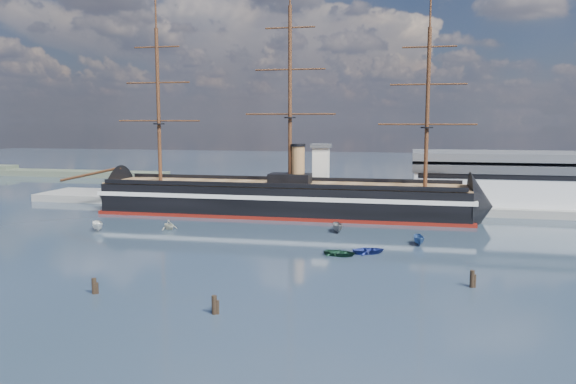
# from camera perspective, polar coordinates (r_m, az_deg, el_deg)

# --- Properties ---
(ground) EXTENTS (600.00, 600.00, 0.00)m
(ground) POSITION_cam_1_polar(r_m,az_deg,el_deg) (117.89, -0.67, -4.01)
(ground) COLOR #20303A
(ground) RESTS_ON ground
(quay) EXTENTS (180.00, 18.00, 2.00)m
(quay) POSITION_cam_1_polar(r_m,az_deg,el_deg) (151.25, 6.13, -1.54)
(quay) COLOR slate
(quay) RESTS_ON ground
(warehouse) EXTENTS (63.00, 21.00, 11.60)m
(warehouse) POSITION_cam_1_polar(r_m,az_deg,el_deg) (156.60, 24.08, 1.11)
(warehouse) COLOR #B7BABC
(warehouse) RESTS_ON ground
(quay_tower) EXTENTS (5.00, 5.00, 15.00)m
(quay_tower) POSITION_cam_1_polar(r_m,az_deg,el_deg) (148.04, 3.36, 2.10)
(quay_tower) COLOR silver
(quay_tower) RESTS_ON ground
(shoreline) EXTENTS (120.00, 10.00, 4.00)m
(shoreline) POSITION_cam_1_polar(r_m,az_deg,el_deg) (266.36, -26.04, 1.88)
(shoreline) COLOR #3F4C38
(shoreline) RESTS_ON ground
(warship) EXTENTS (112.95, 17.11, 53.94)m
(warship) POSITION_cam_1_polar(r_m,az_deg,el_deg) (137.84, -1.32, -0.66)
(warship) COLOR black
(warship) RESTS_ON ground
(motorboat_a) EXTENTS (6.33, 5.50, 2.48)m
(motorboat_a) POSITION_cam_1_polar(r_m,az_deg,el_deg) (124.88, -18.74, -3.76)
(motorboat_a) COLOR white
(motorboat_a) RESTS_ON ground
(motorboat_b) EXTENTS (2.66, 3.78, 1.64)m
(motorboat_b) POSITION_cam_1_polar(r_m,az_deg,el_deg) (99.56, 8.24, -6.20)
(motorboat_b) COLOR navy
(motorboat_b) RESTS_ON ground
(motorboat_c) EXTENTS (6.41, 3.65, 2.42)m
(motorboat_c) POSITION_cam_1_polar(r_m,az_deg,el_deg) (117.22, 5.07, -4.10)
(motorboat_c) COLOR slate
(motorboat_c) RESTS_ON ground
(motorboat_d) EXTENTS (6.09, 6.64, 2.32)m
(motorboat_d) POSITION_cam_1_polar(r_m,az_deg,el_deg) (122.33, -11.99, -3.75)
(motorboat_d) COLOR beige
(motorboat_d) RESTS_ON ground
(motorboat_e) EXTENTS (1.96, 3.59, 1.58)m
(motorboat_e) POSITION_cam_1_polar(r_m,az_deg,el_deg) (97.23, 5.29, -6.48)
(motorboat_e) COLOR #143423
(motorboat_e) RESTS_ON ground
(motorboat_f) EXTENTS (5.96, 2.69, 2.31)m
(motorboat_f) POSITION_cam_1_polar(r_m,az_deg,el_deg) (107.77, 13.15, -5.28)
(motorboat_f) COLOR #305085
(motorboat_f) RESTS_ON ground
(piling_near_left) EXTENTS (0.64, 0.64, 2.84)m
(piling_near_left) POSITION_cam_1_polar(r_m,az_deg,el_deg) (80.70, -19.07, -9.74)
(piling_near_left) COLOR black
(piling_near_left) RESTS_ON ground
(piling_near_mid) EXTENTS (0.64, 0.64, 3.00)m
(piling_near_mid) POSITION_cam_1_polar(r_m,az_deg,el_deg) (69.41, -7.48, -12.20)
(piling_near_mid) COLOR black
(piling_near_mid) RESTS_ON ground
(piling_far_right) EXTENTS (0.64, 0.64, 3.13)m
(piling_far_right) POSITION_cam_1_polar(r_m,az_deg,el_deg) (83.21, 18.16, -9.19)
(piling_far_right) COLOR black
(piling_far_right) RESTS_ON ground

